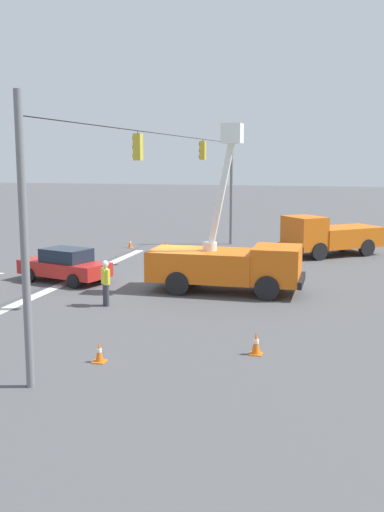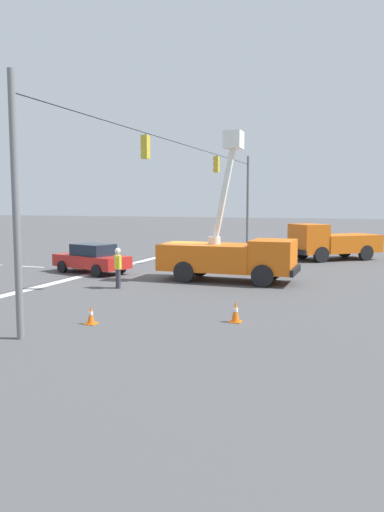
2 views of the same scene
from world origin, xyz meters
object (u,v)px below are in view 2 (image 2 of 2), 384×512
at_px(utility_truck_support_near, 331,242).
at_px(traffic_cone_mid_right, 200,253).
at_px(traffic_cone_near_bucket, 159,249).
at_px(sedan_red, 92,258).
at_px(traffic_cone_foreground_right, 236,312).
at_px(traffic_cone_foreground_left, 182,264).
at_px(traffic_cone_lane_edge_a, 188,251).
at_px(road_worker, 118,265).
at_px(utility_truck_bucket_lift, 230,254).
at_px(traffic_cone_mid_left, 91,315).

height_order(utility_truck_support_near, traffic_cone_mid_right, utility_truck_support_near).
bearing_deg(utility_truck_support_near, traffic_cone_near_bucket, -90.08).
bearing_deg(sedan_red, traffic_cone_foreground_right, 51.35).
bearing_deg(traffic_cone_mid_right, traffic_cone_foreground_right, 22.64).
distance_m(traffic_cone_foreground_left, traffic_cone_mid_right, 6.19).
xyz_separation_m(sedan_red, traffic_cone_mid_right, (-8.70, 3.07, -0.47)).
xyz_separation_m(utility_truck_support_near, traffic_cone_lane_edge_a, (1.38, -9.47, -0.81)).
relative_size(sedan_red, traffic_cone_foreground_right, 6.77).
bearing_deg(traffic_cone_foreground_left, traffic_cone_lane_edge_a, -161.97).
height_order(sedan_red, traffic_cone_lane_edge_a, sedan_red).
bearing_deg(road_worker, utility_truck_support_near, 151.61).
relative_size(utility_truck_support_near, traffic_cone_foreground_left, 8.66).
bearing_deg(utility_truck_bucket_lift, sedan_red, -91.25).
xyz_separation_m(utility_truck_bucket_lift, sedan_red, (-0.17, -7.63, -0.53)).
xyz_separation_m(road_worker, traffic_cone_lane_edge_a, (-13.11, -1.64, -0.64)).
xyz_separation_m(utility_truck_bucket_lift, traffic_cone_mid_left, (9.64, -1.70, -1.04)).
bearing_deg(traffic_cone_foreground_left, traffic_cone_mid_right, -169.99).
bearing_deg(traffic_cone_lane_edge_a, utility_truck_bucket_lift, 30.77).
bearing_deg(road_worker, traffic_cone_foreground_right, 56.32).
bearing_deg(traffic_cone_foreground_right, utility_truck_bucket_lift, -162.87).
distance_m(traffic_cone_foreground_right, traffic_cone_mid_right, 18.13).
xyz_separation_m(utility_truck_support_near, traffic_cone_mid_right, (2.06, -8.34, -0.85)).
bearing_deg(sedan_red, traffic_cone_mid_right, 160.53).
bearing_deg(sedan_red, traffic_cone_near_bucket, -175.40).
xyz_separation_m(road_worker, traffic_cone_near_bucket, (-14.50, -4.45, -0.70)).
distance_m(road_worker, traffic_cone_near_bucket, 15.19).
bearing_deg(traffic_cone_mid_left, traffic_cone_foreground_left, -171.83).
xyz_separation_m(traffic_cone_mid_left, traffic_cone_mid_right, (-18.50, -2.86, 0.05)).
relative_size(traffic_cone_foreground_left, traffic_cone_mid_left, 1.21).
distance_m(traffic_cone_mid_left, traffic_cone_lane_edge_a, 19.60).
relative_size(road_worker, traffic_cone_near_bucket, 2.83).
distance_m(road_worker, traffic_cone_foreground_right, 7.80).
xyz_separation_m(road_worker, traffic_cone_foreground_left, (-6.33, 0.57, -0.65)).
relative_size(sedan_red, traffic_cone_mid_right, 6.94).
relative_size(utility_truck_support_near, sedan_red, 1.32).
bearing_deg(traffic_cone_mid_left, utility_truck_bucket_lift, 170.02).
relative_size(traffic_cone_near_bucket, traffic_cone_lane_edge_a, 0.85).
distance_m(traffic_cone_mid_right, traffic_cone_near_bucket, 4.46).
xyz_separation_m(sedan_red, road_worker, (3.73, 3.58, 0.21)).
xyz_separation_m(sedan_red, traffic_cone_lane_edge_a, (-9.38, 1.94, -0.42)).
bearing_deg(traffic_cone_near_bucket, traffic_cone_foreground_right, 30.13).
xyz_separation_m(utility_truck_support_near, traffic_cone_mid_left, (20.57, -5.48, -0.90)).
bearing_deg(traffic_cone_lane_edge_a, road_worker, 7.14).
height_order(utility_truck_support_near, traffic_cone_foreground_right, utility_truck_support_near).
height_order(traffic_cone_foreground_right, traffic_cone_mid_left, traffic_cone_foreground_right).
xyz_separation_m(traffic_cone_foreground_right, traffic_cone_lane_edge_a, (-17.42, -8.11, 0.03)).
bearing_deg(traffic_cone_mid_left, utility_truck_support_near, 165.07).
relative_size(traffic_cone_mid_left, traffic_cone_near_bucket, 0.94).
bearing_deg(traffic_cone_mid_right, traffic_cone_foreground_left, 10.01).
bearing_deg(utility_truck_support_near, traffic_cone_foreground_left, -41.69).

